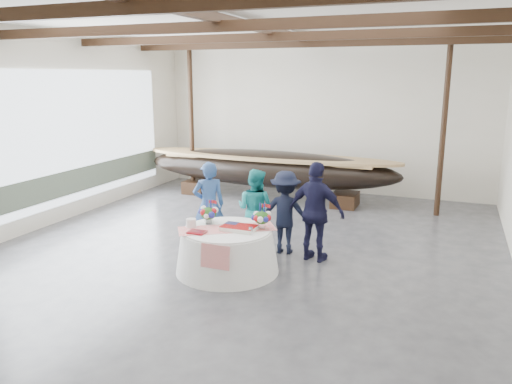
% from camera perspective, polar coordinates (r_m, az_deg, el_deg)
% --- Properties ---
extents(floor, '(10.00, 12.00, 0.01)m').
position_cam_1_polar(floor, '(10.13, -1.44, -6.82)').
color(floor, '#3D3D42').
rests_on(floor, ground).
extents(wall_back, '(10.00, 0.02, 4.50)m').
position_cam_1_polar(wall_back, '(15.27, 7.49, 8.50)').
color(wall_back, silver).
rests_on(wall_back, ground).
extents(wall_left, '(0.02, 12.00, 4.50)m').
position_cam_1_polar(wall_left, '(12.44, -23.34, 6.50)').
color(wall_left, silver).
rests_on(wall_left, ground).
extents(ceiling, '(10.00, 12.00, 0.01)m').
position_cam_1_polar(ceiling, '(9.58, -1.61, 19.37)').
color(ceiling, white).
rests_on(ceiling, wall_back).
extents(pavilion_structure, '(9.80, 11.76, 4.50)m').
position_cam_1_polar(pavilion_structure, '(10.23, 0.15, 16.19)').
color(pavilion_structure, black).
rests_on(pavilion_structure, ground).
extents(open_bay, '(0.03, 7.00, 3.20)m').
position_cam_1_polar(open_bay, '(13.18, -19.96, 5.24)').
color(open_bay, silver).
rests_on(open_bay, ground).
extents(longboat_display, '(7.51, 1.50, 1.41)m').
position_cam_1_polar(longboat_display, '(14.16, 1.29, 2.73)').
color(longboat_display, black).
rests_on(longboat_display, ground).
extents(banquet_table, '(1.86, 1.86, 0.80)m').
position_cam_1_polar(banquet_table, '(9.06, -3.30, -6.63)').
color(banquet_table, white).
rests_on(banquet_table, ground).
extents(tabletop_items, '(1.74, 1.40, 0.40)m').
position_cam_1_polar(tabletop_items, '(9.00, -2.89, -3.09)').
color(tabletop_items, red).
rests_on(tabletop_items, banquet_table).
extents(guest_woman_blue, '(0.78, 0.73, 1.78)m').
position_cam_1_polar(guest_woman_blue, '(10.23, -5.41, -1.46)').
color(guest_woman_blue, navy).
rests_on(guest_woman_blue, ground).
extents(guest_woman_teal, '(0.89, 0.74, 1.66)m').
position_cam_1_polar(guest_woman_teal, '(10.07, -0.08, -2.00)').
color(guest_woman_teal, teal).
rests_on(guest_woman_teal, ground).
extents(guest_man_left, '(1.14, 0.74, 1.66)m').
position_cam_1_polar(guest_man_left, '(9.88, 3.37, -2.33)').
color(guest_man_left, black).
rests_on(guest_man_left, ground).
extents(guest_man_right, '(1.19, 0.65, 1.92)m').
position_cam_1_polar(guest_man_right, '(9.46, 6.89, -2.29)').
color(guest_man_right, black).
rests_on(guest_man_right, ground).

